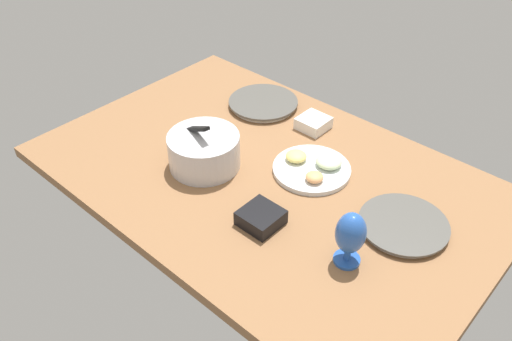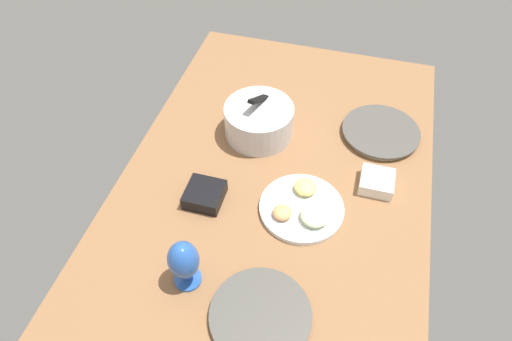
{
  "view_description": "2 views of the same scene",
  "coord_description": "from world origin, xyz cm",
  "views": [
    {
      "loc": [
        -94.78,
        110.34,
        115.86
      ],
      "look_at": [
        0.39,
        5.09,
        3.81
      ],
      "focal_mm": 37.23,
      "sensor_mm": 36.0,
      "label": 1
    },
    {
      "loc": [
        -96.89,
        -19.64,
        118.05
      ],
      "look_at": [
        -2.06,
        6.54,
        3.81
      ],
      "focal_mm": 31.31,
      "sensor_mm": 36.0,
      "label": 2
    }
  ],
  "objects": [
    {
      "name": "fruit_platter",
      "position": [
        -11.39,
        -11.62,
        1.67
      ],
      "size": [
        27.41,
        27.41,
        5.31
      ],
      "color": "silver",
      "rests_on": "ground_plane"
    },
    {
      "name": "square_bowl_black",
      "position": [
        -15.42,
        20.31,
        2.73
      ],
      "size": [
        12.03,
        12.03,
        4.9
      ],
      "color": "black",
      "rests_on": "ground_plane"
    },
    {
      "name": "hurricane_glass_blue",
      "position": [
        -44.18,
        15.22,
        10.56
      ],
      "size": [
        8.75,
        8.75,
        18.08
      ],
      "color": "#2959B4",
      "rests_on": "ground_plane"
    },
    {
      "name": "square_bowl_white",
      "position": [
        5.09,
        -33.49,
        2.56
      ],
      "size": [
        11.01,
        11.01,
        4.59
      ],
      "color": "white",
      "rests_on": "ground_plane"
    },
    {
      "name": "ground_plane",
      "position": [
        0.0,
        0.0,
        -2.0
      ],
      "size": [
        160.0,
        104.0,
        4.0
      ],
      "primitive_type": "cube",
      "color": "#8C603D"
    },
    {
      "name": "dinner_plate_right",
      "position": [
        30.55,
        -32.74,
        1.3
      ],
      "size": [
        28.73,
        28.73,
        2.49
      ],
      "color": "silver",
      "rests_on": "ground_plane"
    },
    {
      "name": "dinner_plate_left",
      "position": [
        -49.45,
        -7.77,
        1.12
      ],
      "size": [
        27.91,
        27.91,
        2.16
      ],
      "color": "silver",
      "rests_on": "ground_plane"
    },
    {
      "name": "mixing_bowl",
      "position": [
        19.32,
        11.33,
        6.72
      ],
      "size": [
        26.31,
        25.26,
        18.82
      ],
      "color": "silver",
      "rests_on": "ground_plane"
    }
  ]
}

